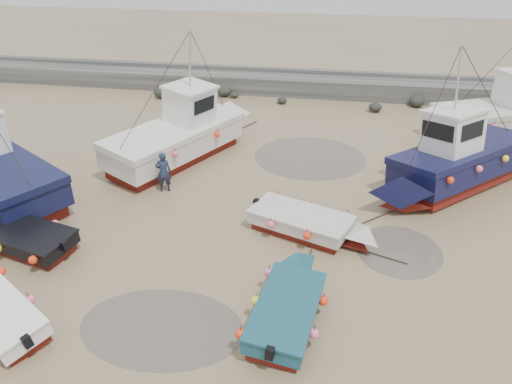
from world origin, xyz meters
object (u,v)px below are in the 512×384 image
dinghy_5 (309,222)px  dinghy_2 (288,303)px  cabin_boat_1 (183,132)px  person (165,191)px  dinghy_4 (13,233)px  cabin_boat_3 (511,114)px  cabin_boat_2 (457,161)px

dinghy_5 → dinghy_2: bearing=17.7°
cabin_boat_1 → person: 3.96m
dinghy_4 → cabin_boat_1: 9.57m
dinghy_2 → dinghy_5: (0.24, 4.65, -0.00)m
dinghy_5 → person: bearing=-90.2°
dinghy_4 → cabin_boat_1: cabin_boat_1 is taller
person → cabin_boat_3: bearing=-167.4°
dinghy_2 → person: 9.56m
cabin_boat_1 → cabin_boat_2: same height
dinghy_4 → person: (3.94, 5.09, -0.54)m
cabin_boat_1 → person: cabin_boat_1 is taller
dinghy_2 → dinghy_4: (-10.26, 2.06, -0.01)m
cabin_boat_2 → cabin_boat_3: bearing=-73.8°
dinghy_5 → cabin_boat_2: size_ratio=0.72×
dinghy_2 → person: dinghy_2 is taller
person → cabin_boat_1: bearing=-103.0°
dinghy_4 → dinghy_5: same height
dinghy_5 → cabin_boat_1: (-6.85, 6.22, 0.77)m
cabin_boat_2 → dinghy_4: bearing=70.4°
cabin_boat_1 → cabin_boat_3: size_ratio=1.05×
cabin_boat_2 → dinghy_5: bearing=85.5°
dinghy_4 → cabin_boat_2: 18.12m
dinghy_5 → cabin_boat_3: (9.92, 11.97, 0.79)m
dinghy_4 → dinghy_5: 10.82m
cabin_boat_3 → person: cabin_boat_3 is taller
cabin_boat_1 → cabin_boat_3: bearing=44.4°
dinghy_2 → dinghy_5: 4.66m
dinghy_5 → cabin_boat_3: size_ratio=0.60×
cabin_boat_1 → cabin_boat_2: bearing=19.8°
dinghy_4 → cabin_boat_3: 25.09m
dinghy_2 → cabin_boat_3: bearing=65.2°
dinghy_2 → cabin_boat_2: (6.19, 9.60, 0.78)m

